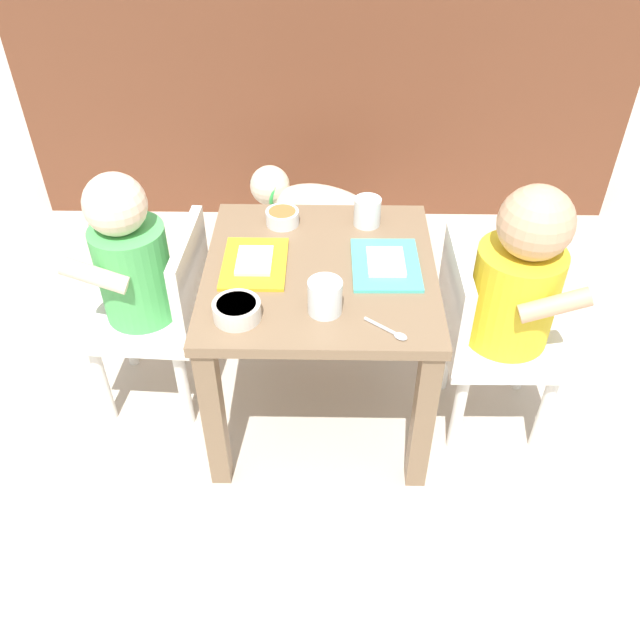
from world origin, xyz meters
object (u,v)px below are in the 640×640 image
Objects in this scene: dog at (320,213)px; food_tray_right at (386,264)px; veggie_bowl_near at (282,217)px; food_tray_left at (255,263)px; dining_table at (320,297)px; water_cup_left at (367,213)px; seated_child_right at (512,288)px; water_cup_right at (325,299)px; spoon_by_left_tray at (390,331)px; seated_child_left at (139,271)px; cereal_bowl_left_side at (237,310)px.

dog is 0.66m from food_tray_right.
food_tray_left is at bearing -106.75° from veggie_bowl_near.
dining_table is 0.24m from water_cup_left.
food_tray_right reaches higher than dog.
seated_child_right is at bearing -22.50° from veggie_bowl_near.
water_cup_right is 0.34m from veggie_bowl_near.
water_cup_right is at bearing -106.34° from water_cup_left.
spoon_by_left_tray is at bearing -91.19° from food_tray_right.
spoon_by_left_tray is at bearing -147.24° from seated_child_right.
dog is 0.50m from veggie_bowl_near.
seated_child_right reaches higher than dog.
water_cup_right is (0.43, -0.19, 0.07)m from seated_child_left.
dining_table is at bearing -177.41° from food_tray_right.
water_cup_right is 0.14m from spoon_by_left_tray.
seated_child_right is at bearing -4.82° from seated_child_left.
cereal_bowl_left_side reaches higher than veggie_bowl_near.
cereal_bowl_left_side is at bearing -166.45° from seated_child_right.
seated_child_right is at bearing 13.55° from cereal_bowl_left_side.
dining_table is 2.72× the size of food_tray_right.
dining_table is at bearing -5.01° from seated_child_left.
seated_child_left reaches higher than water_cup_left.
food_tray_right reaches higher than spoon_by_left_tray.
dog is (-0.43, 0.63, -0.20)m from seated_child_right.
food_tray_left is at bearing 175.90° from seated_child_right.
seated_child_right is 0.28m from food_tray_right.
seated_child_right is 0.42m from water_cup_right.
veggie_bowl_near is 0.92× the size of spoon_by_left_tray.
dining_table is at bearing -88.91° from dog.
seated_child_right is 0.55m from veggie_bowl_near.
seated_child_left is 0.33m from cereal_bowl_left_side.
veggie_bowl_near is at bearing 23.65° from seated_child_left.
water_cup_right is 0.91× the size of veggie_bowl_near.
seated_child_right is 7.54× the size of spoon_by_left_tray.
seated_child_right is 9.65× the size of water_cup_left.
dining_table is 0.84× the size of seated_child_left.
seated_child_left is at bearing -125.48° from dog.
food_tray_left is at bearing 84.40° from cereal_bowl_left_side.
water_cup_left reaches higher than food_tray_right.
water_cup_right is at bearing -23.53° from seated_child_left.
food_tray_right is (0.29, 0.00, 0.00)m from food_tray_left.
spoon_by_left_tray is (0.23, -0.39, -0.02)m from veggie_bowl_near.
seated_child_left is 3.27× the size of food_tray_left.
water_cup_left is at bearing 73.66° from water_cup_right.
seated_child_left reaches higher than cereal_bowl_left_side.
food_tray_left is 2.45× the size of veggie_bowl_near.
seated_child_right is at bearing -34.67° from water_cup_left.
spoon_by_left_tray is (0.55, -0.25, 0.04)m from seated_child_left.
veggie_bowl_near is (-0.24, 0.17, 0.01)m from food_tray_right.
water_cup_right reaches higher than veggie_bowl_near.
dining_table is 1.16× the size of dog.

